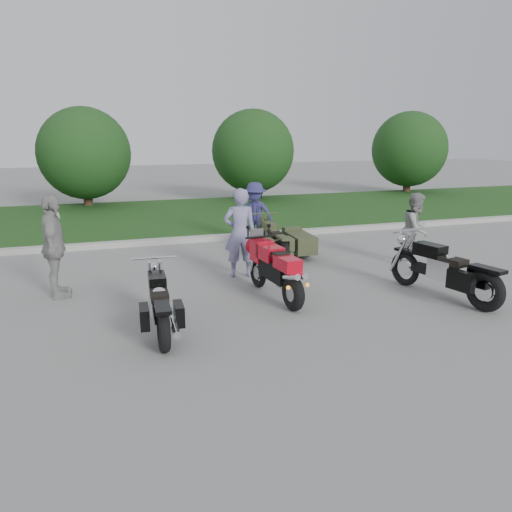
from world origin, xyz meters
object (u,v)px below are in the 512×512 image
object	(u,v)px
cruiser_right	(447,273)
person_stripe	(240,233)
person_denim	(255,215)
cruiser_sidecar	(289,242)
cruiser_left	(160,307)
sportbike_red	(276,268)
person_grey	(416,229)
person_back	(54,247)

from	to	relation	value
cruiser_right	person_stripe	distance (m)	4.18
person_stripe	person_denim	bearing A→B (deg)	-105.40
cruiser_sidecar	person_stripe	bearing A→B (deg)	-140.42
cruiser_left	person_denim	bearing A→B (deg)	61.58
cruiser_left	person_denim	xyz separation A→B (m)	(3.24, 5.20, 0.44)
sportbike_red	person_denim	xyz separation A→B (m)	(0.99, 4.22, 0.29)
cruiser_sidecar	person_grey	bearing A→B (deg)	-28.17
cruiser_sidecar	person_back	world-z (taller)	person_back
person_back	person_denim	bearing A→B (deg)	-59.68
sportbike_red	person_denim	world-z (taller)	person_denim
cruiser_right	cruiser_sidecar	bearing A→B (deg)	99.37
person_denim	person_back	distance (m)	5.59
person_stripe	person_back	size ratio (longest dim) A/B	0.98
cruiser_right	person_denim	distance (m)	5.61
person_back	sportbike_red	bearing A→B (deg)	-109.96
person_denim	person_grey	bearing A→B (deg)	-6.63
person_stripe	person_denim	size ratio (longest dim) A/B	1.09
cruiser_right	person_stripe	bearing A→B (deg)	127.56
cruiser_right	person_back	size ratio (longest dim) A/B	1.28
sportbike_red	person_back	distance (m)	4.12
person_stripe	sportbike_red	bearing A→B (deg)	105.98
cruiser_left	cruiser_right	bearing A→B (deg)	3.39
person_stripe	person_back	bearing A→B (deg)	12.68
cruiser_right	person_stripe	size ratio (longest dim) A/B	1.30
sportbike_red	cruiser_left	distance (m)	2.46
cruiser_sidecar	person_grey	world-z (taller)	person_grey
sportbike_red	person_grey	bearing A→B (deg)	12.78
cruiser_left	person_grey	bearing A→B (deg)	23.94
cruiser_left	cruiser_right	world-z (taller)	cruiser_right
sportbike_red	cruiser_sidecar	bearing A→B (deg)	57.71
cruiser_sidecar	person_stripe	world-z (taller)	person_stripe
person_stripe	cruiser_sidecar	bearing A→B (deg)	-133.72
sportbike_red	cruiser_sidecar	size ratio (longest dim) A/B	0.97
cruiser_left	person_back	xyz separation A→B (m)	(-1.60, 2.39, 0.54)
cruiser_left	person_stripe	bearing A→B (deg)	55.30
cruiser_right	person_back	world-z (taller)	person_back
cruiser_sidecar	person_grey	xyz separation A→B (m)	(2.56, -1.51, 0.45)
person_back	cruiser_left	bearing A→B (deg)	-146.13
person_stripe	cruiser_left	bearing A→B (deg)	60.97
cruiser_sidecar	person_denim	size ratio (longest dim) A/B	1.24
cruiser_right	person_back	xyz separation A→B (m)	(-6.87, 2.40, 0.48)
person_grey	person_denim	world-z (taller)	person_denim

